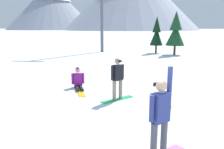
{
  "coord_description": "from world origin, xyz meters",
  "views": [
    {
      "loc": [
        -0.52,
        -4.86,
        2.91
      ],
      "look_at": [
        -1.74,
        4.12,
        1.0
      ],
      "focal_mm": 36.2,
      "sensor_mm": 36.0,
      "label": 1
    }
  ],
  "objects": [
    {
      "name": "peak_north_spur",
      "position": [
        -101.48,
        241.93,
        26.16
      ],
      "size": [
        97.76,
        97.76,
        50.07
      ],
      "color": "#8C93A3",
      "rests_on": "ground_plane"
    },
    {
      "name": "pine_tree_tall",
      "position": [
        2.84,
        19.82,
        2.49
      ],
      "size": [
        1.97,
        1.97,
        4.57
      ],
      "color": "#472D19",
      "rests_on": "ground_plane"
    },
    {
      "name": "snowboarder_foreground",
      "position": [
        -0.1,
        -0.13,
        0.99
      ],
      "size": [
        1.34,
        1.28,
        2.08
      ],
      "color": "pink",
      "rests_on": "ground_plane"
    },
    {
      "name": "backpack_orange",
      "position": [
        0.28,
        2.85,
        0.14
      ],
      "size": [
        0.56,
        0.5,
        0.29
      ],
      "color": "orange",
      "rests_on": "ground_plane"
    },
    {
      "name": "snowboarder_midground",
      "position": [
        -1.49,
        3.9,
        0.91
      ],
      "size": [
        1.27,
        1.26,
        1.72
      ],
      "color": "#19B259",
      "rests_on": "ground_plane"
    },
    {
      "name": "snowboarder_background",
      "position": [
        -3.56,
        5.43,
        0.35
      ],
      "size": [
        1.06,
        1.79,
        1.01
      ],
      "color": "black",
      "rests_on": "ground_plane"
    },
    {
      "name": "pine_tree_young",
      "position": [
        0.97,
        21.17,
        2.23
      ],
      "size": [
        1.46,
        1.46,
        4.1
      ],
      "color": "#472D19",
      "rests_on": "ground_plane"
    }
  ]
}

